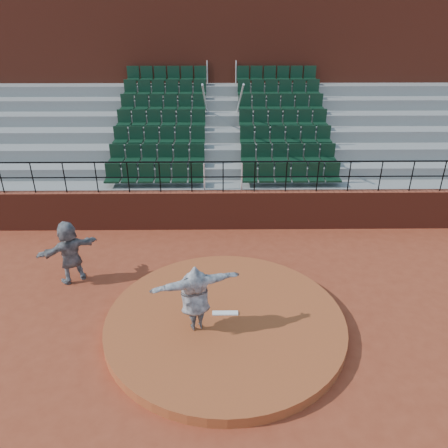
{
  "coord_description": "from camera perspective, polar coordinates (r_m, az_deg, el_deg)",
  "views": [
    {
      "loc": [
        -0.12,
        -7.96,
        6.71
      ],
      "look_at": [
        0.0,
        2.5,
        1.4
      ],
      "focal_mm": 35.0,
      "sensor_mm": 36.0,
      "label": 1
    }
  ],
  "objects": [
    {
      "name": "pitching_rubber",
      "position": [
        10.36,
        0.15,
        -11.56
      ],
      "size": [
        0.6,
        0.15,
        0.03
      ],
      "primitive_type": "cube",
      "color": "white",
      "rests_on": "pitchers_mound"
    },
    {
      "name": "boundary_wall",
      "position": [
        14.31,
        -0.11,
        1.85
      ],
      "size": [
        24.0,
        0.3,
        1.3
      ],
      "primitive_type": "cube",
      "color": "maroon",
      "rests_on": "ground"
    },
    {
      "name": "seating_deck",
      "position": [
        17.42,
        -0.23,
        9.31
      ],
      "size": [
        24.0,
        5.97,
        4.63
      ],
      "color": "gray",
      "rests_on": "ground"
    },
    {
      "name": "fielder",
      "position": [
        12.18,
        -19.5,
        -3.45
      ],
      "size": [
        1.61,
        1.36,
        1.74
      ],
      "primitive_type": "imported",
      "rotation": [
        0.0,
        0.0,
        3.77
      ],
      "color": "black",
      "rests_on": "ground"
    },
    {
      "name": "wall_railing",
      "position": [
        13.78,
        -0.12,
        7.05
      ],
      "size": [
        24.04,
        0.05,
        1.03
      ],
      "color": "black",
      "rests_on": "boundary_wall"
    },
    {
      "name": "pitchers_mound",
      "position": [
        10.33,
        0.16,
        -12.68
      ],
      "size": [
        5.5,
        5.5,
        0.25
      ],
      "primitive_type": "cylinder",
      "color": "#A34A24",
      "rests_on": "ground"
    },
    {
      "name": "pitcher",
      "position": [
        9.55,
        -3.79,
        -9.56
      ],
      "size": [
        2.02,
        1.13,
        1.59
      ],
      "primitive_type": "imported",
      "rotation": [
        0.0,
        0.0,
        3.47
      ],
      "color": "black",
      "rests_on": "pitchers_mound"
    },
    {
      "name": "press_box_facade",
      "position": [
        20.8,
        -0.33,
        18.17
      ],
      "size": [
        24.0,
        3.0,
        7.1
      ],
      "primitive_type": "cube",
      "color": "maroon",
      "rests_on": "ground"
    },
    {
      "name": "ground",
      "position": [
        10.41,
        0.16,
        -13.21
      ],
      "size": [
        90.0,
        90.0,
        0.0
      ],
      "primitive_type": "plane",
      "color": "brown",
      "rests_on": "ground"
    }
  ]
}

